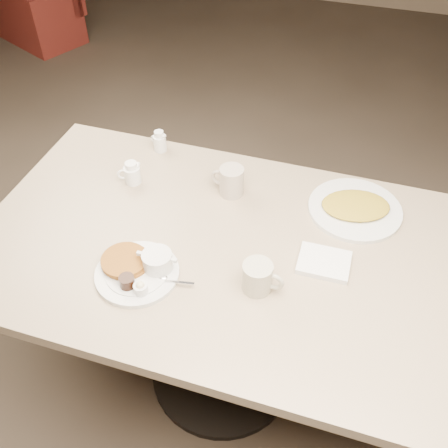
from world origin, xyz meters
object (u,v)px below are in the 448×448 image
(coffee_mug_near, at_px, (258,277))
(creamer_right, at_px, (160,142))
(main_plate, at_px, (139,268))
(coffee_mug_far, at_px, (231,181))
(hash_plate, at_px, (355,208))
(creamer_left, at_px, (132,173))
(diner_table, at_px, (222,281))

(coffee_mug_near, distance_m, creamer_right, 0.72)
(main_plate, bearing_deg, coffee_mug_far, 70.80)
(coffee_mug_near, relative_size, hash_plate, 0.32)
(creamer_left, bearing_deg, main_plate, -62.55)
(coffee_mug_near, height_order, hash_plate, coffee_mug_near)
(creamer_left, height_order, creamer_right, same)
(diner_table, xyz_separation_m, hash_plate, (0.36, 0.27, 0.18))
(coffee_mug_near, height_order, creamer_right, coffee_mug_near)
(coffee_mug_near, relative_size, creamer_right, 1.51)
(coffee_mug_far, xyz_separation_m, creamer_right, (-0.32, 0.15, -0.01))
(creamer_right, bearing_deg, hash_plate, -9.34)
(coffee_mug_far, bearing_deg, coffee_mug_near, -62.49)
(diner_table, height_order, coffee_mug_near, coffee_mug_near)
(main_plate, height_order, coffee_mug_far, coffee_mug_far)
(hash_plate, bearing_deg, creamer_left, -173.93)
(coffee_mug_near, bearing_deg, creamer_left, 148.84)
(creamer_left, bearing_deg, creamer_right, 84.65)
(hash_plate, bearing_deg, coffee_mug_near, -118.83)
(diner_table, bearing_deg, coffee_mug_near, -41.03)
(creamer_right, bearing_deg, coffee_mug_near, -45.51)
(coffee_mug_far, bearing_deg, diner_table, -79.19)
(coffee_mug_near, distance_m, creamer_left, 0.61)
(coffee_mug_far, relative_size, creamer_left, 1.47)
(main_plate, xyz_separation_m, creamer_right, (-0.17, 0.57, 0.01))
(main_plate, bearing_deg, diner_table, 42.88)
(main_plate, xyz_separation_m, coffee_mug_far, (0.14, 0.41, 0.03))
(coffee_mug_far, bearing_deg, creamer_left, -172.24)
(coffee_mug_near, distance_m, hash_plate, 0.45)
(creamer_left, distance_m, hash_plate, 0.75)
(main_plate, xyz_separation_m, hash_plate, (0.55, 0.45, -0.01))
(coffee_mug_near, height_order, creamer_left, coffee_mug_near)
(diner_table, height_order, coffee_mug_far, coffee_mug_far)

